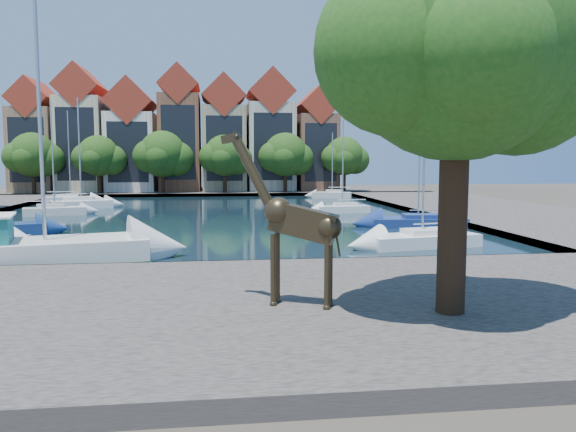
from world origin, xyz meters
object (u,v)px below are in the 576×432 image
object	(u,v)px
motorsailer	(2,247)
sailboat_right_a	(422,237)
giraffe_statue	(294,221)
plane_tree	(462,52)

from	to	relation	value
motorsailer	sailboat_right_a	xyz separation A→B (m)	(20.38, 3.24, -0.36)
motorsailer	sailboat_right_a	bearing A→B (deg)	9.02
giraffe_statue	sailboat_right_a	world-z (taller)	sailboat_right_a
plane_tree	giraffe_statue	world-z (taller)	plane_tree
plane_tree	motorsailer	bearing A→B (deg)	145.70
plane_tree	motorsailer	world-z (taller)	motorsailer
giraffe_statue	motorsailer	distance (m)	15.19
sailboat_right_a	giraffe_statue	bearing A→B (deg)	-124.36
giraffe_statue	motorsailer	xyz separation A→B (m)	(-11.62, 9.58, -2.03)
plane_tree	motorsailer	distance (m)	20.49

